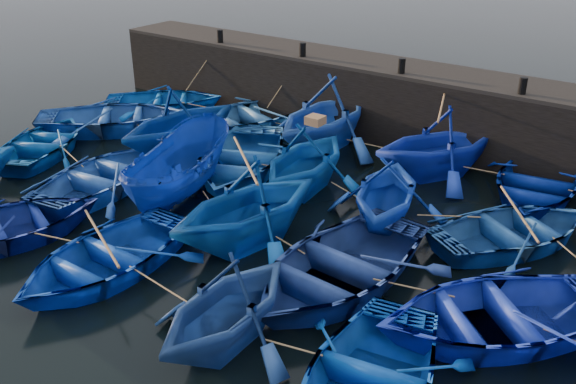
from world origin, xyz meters
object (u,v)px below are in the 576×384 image
Objects in this scene: boat_13 at (44,142)px; wooden_crate at (315,120)px; boat_8 at (239,158)px; boat_0 at (165,100)px.

wooden_crate reaches higher than boat_13.
boat_8 is 3.24m from wooden_crate.
boat_0 is 9.83m from wooden_crate.
wooden_crate is at bearing -148.00° from boat_0.
wooden_crate is (9.21, -2.90, 1.83)m from boat_0.
wooden_crate is (2.72, 0.16, 1.74)m from boat_8.
boat_0 is at bearing -116.37° from boat_13.
boat_8 is (6.49, -3.06, 0.09)m from boat_0.
boat_8 reaches higher than boat_13.
boat_0 is 7.18m from boat_8.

